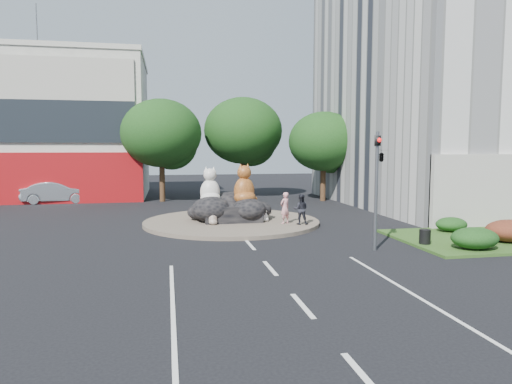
{
  "coord_description": "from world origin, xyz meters",
  "views": [
    {
      "loc": [
        -3.58,
        -15.69,
        4.31
      ],
      "look_at": [
        1.03,
        7.96,
        2.0
      ],
      "focal_mm": 32.0,
      "sensor_mm": 36.0,
      "label": 1
    }
  ],
  "objects_px": {
    "cat_white": "(210,185)",
    "parked_car": "(57,192)",
    "pedestrian_pink": "(285,208)",
    "cat_tabby": "(244,184)",
    "kitten_calico": "(213,216)",
    "litter_bin": "(425,237)",
    "pedestrian_dark": "(301,209)",
    "kitten_white": "(265,215)"
  },
  "relations": [
    {
      "from": "cat_white",
      "to": "parked_car",
      "type": "relative_size",
      "value": 0.42
    },
    {
      "from": "cat_white",
      "to": "pedestrian_pink",
      "type": "height_order",
      "value": "cat_white"
    },
    {
      "from": "cat_tabby",
      "to": "kitten_calico",
      "type": "distance_m",
      "value": 2.87
    },
    {
      "from": "pedestrian_pink",
      "to": "litter_bin",
      "type": "distance_m",
      "value": 7.7
    },
    {
      "from": "pedestrian_pink",
      "to": "pedestrian_dark",
      "type": "xyz_separation_m",
      "value": [
        0.77,
        -0.44,
        -0.04
      ]
    },
    {
      "from": "kitten_calico",
      "to": "kitten_white",
      "type": "xyz_separation_m",
      "value": [
        2.98,
        0.53,
        -0.07
      ]
    },
    {
      "from": "pedestrian_dark",
      "to": "litter_bin",
      "type": "bearing_deg",
      "value": 142.79
    },
    {
      "from": "kitten_white",
      "to": "litter_bin",
      "type": "bearing_deg",
      "value": -72.33
    },
    {
      "from": "cat_white",
      "to": "kitten_white",
      "type": "distance_m",
      "value": 3.56
    },
    {
      "from": "cat_white",
      "to": "pedestrian_pink",
      "type": "distance_m",
      "value": 4.54
    },
    {
      "from": "kitten_white",
      "to": "pedestrian_pink",
      "type": "distance_m",
      "value": 1.4
    },
    {
      "from": "cat_tabby",
      "to": "kitten_white",
      "type": "bearing_deg",
      "value": -60.18
    },
    {
      "from": "kitten_calico",
      "to": "pedestrian_pink",
      "type": "bearing_deg",
      "value": -3.47
    },
    {
      "from": "cat_white",
      "to": "pedestrian_dark",
      "type": "xyz_separation_m",
      "value": [
        4.67,
        -2.48,
        -1.17
      ]
    },
    {
      "from": "kitten_white",
      "to": "pedestrian_pink",
      "type": "height_order",
      "value": "pedestrian_pink"
    },
    {
      "from": "cat_tabby",
      "to": "parked_car",
      "type": "bearing_deg",
      "value": 114.13
    },
    {
      "from": "pedestrian_dark",
      "to": "litter_bin",
      "type": "distance_m",
      "value": 6.89
    },
    {
      "from": "pedestrian_dark",
      "to": "cat_white",
      "type": "bearing_deg",
      "value": -11.0
    },
    {
      "from": "litter_bin",
      "to": "cat_white",
      "type": "bearing_deg",
      "value": 137.22
    },
    {
      "from": "litter_bin",
      "to": "kitten_white",
      "type": "bearing_deg",
      "value": 129.59
    },
    {
      "from": "cat_tabby",
      "to": "pedestrian_pink",
      "type": "height_order",
      "value": "cat_tabby"
    },
    {
      "from": "cat_tabby",
      "to": "kitten_calico",
      "type": "bearing_deg",
      "value": -166.95
    },
    {
      "from": "cat_tabby",
      "to": "pedestrian_dark",
      "type": "height_order",
      "value": "cat_tabby"
    },
    {
      "from": "kitten_calico",
      "to": "litter_bin",
      "type": "distance_m",
      "value": 10.8
    },
    {
      "from": "kitten_calico",
      "to": "pedestrian_dark",
      "type": "relative_size",
      "value": 0.54
    },
    {
      "from": "litter_bin",
      "to": "parked_car",
      "type": "bearing_deg",
      "value": 134.14
    },
    {
      "from": "pedestrian_pink",
      "to": "pedestrian_dark",
      "type": "distance_m",
      "value": 0.89
    },
    {
      "from": "cat_tabby",
      "to": "litter_bin",
      "type": "distance_m",
      "value": 10.44
    },
    {
      "from": "parked_car",
      "to": "cat_tabby",
      "type": "bearing_deg",
      "value": -137.96
    },
    {
      "from": "pedestrian_dark",
      "to": "kitten_calico",
      "type": "bearing_deg",
      "value": 6.9
    },
    {
      "from": "cat_tabby",
      "to": "pedestrian_pink",
      "type": "xyz_separation_m",
      "value": [
        1.97,
        -1.74,
        -1.21
      ]
    },
    {
      "from": "pedestrian_dark",
      "to": "parked_car",
      "type": "relative_size",
      "value": 0.32
    },
    {
      "from": "kitten_white",
      "to": "parked_car",
      "type": "height_order",
      "value": "parked_car"
    },
    {
      "from": "cat_tabby",
      "to": "kitten_calico",
      "type": "relative_size",
      "value": 2.64
    },
    {
      "from": "cat_white",
      "to": "pedestrian_dark",
      "type": "relative_size",
      "value": 1.32
    },
    {
      "from": "kitten_calico",
      "to": "parked_car",
      "type": "relative_size",
      "value": 0.17
    },
    {
      "from": "cat_white",
      "to": "kitten_calico",
      "type": "relative_size",
      "value": 2.45
    },
    {
      "from": "pedestrian_dark",
      "to": "parked_car",
      "type": "xyz_separation_m",
      "value": [
        -15.67,
        14.73,
        -0.17
      ]
    },
    {
      "from": "cat_white",
      "to": "kitten_white",
      "type": "xyz_separation_m",
      "value": [
        2.96,
        -1.12,
        -1.62
      ]
    },
    {
      "from": "kitten_white",
      "to": "pedestrian_pink",
      "type": "bearing_deg",
      "value": -66.59
    },
    {
      "from": "parked_car",
      "to": "litter_bin",
      "type": "relative_size",
      "value": 8.06
    },
    {
      "from": "kitten_white",
      "to": "litter_bin",
      "type": "xyz_separation_m",
      "value": [
        5.73,
        -6.92,
        -0.13
      ]
    }
  ]
}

